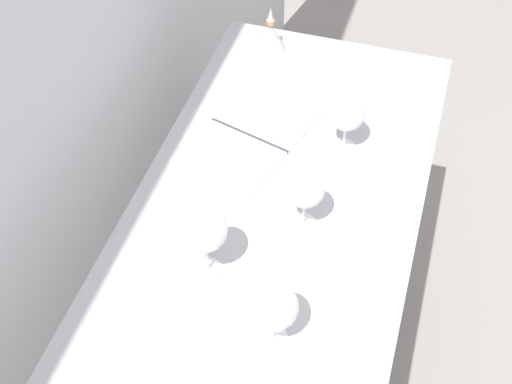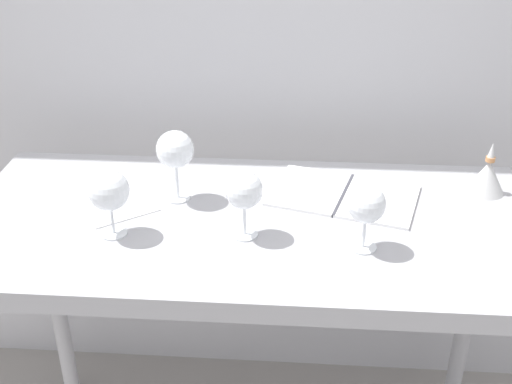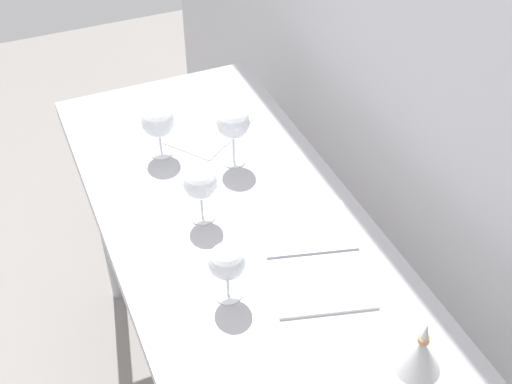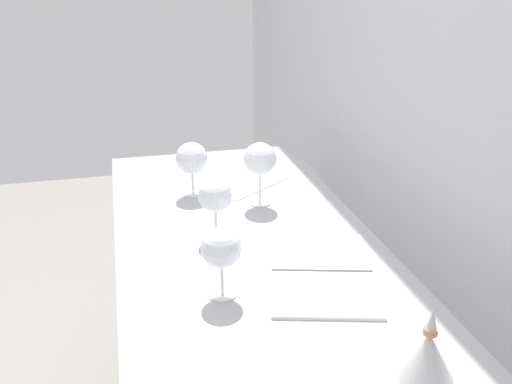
# 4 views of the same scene
# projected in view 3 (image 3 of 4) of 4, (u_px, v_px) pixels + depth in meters

# --- Properties ---
(back_wall) EXTENTS (3.80, 0.04, 2.60)m
(back_wall) POSITION_uv_depth(u_px,v_px,m) (415.00, 36.00, 1.62)
(back_wall) COLOR silver
(back_wall) RESTS_ON ground_plane
(steel_counter) EXTENTS (1.40, 0.65, 0.90)m
(steel_counter) POSITION_uv_depth(u_px,v_px,m) (231.00, 240.00, 1.80)
(steel_counter) COLOR #A7A7AC
(steel_counter) RESTS_ON ground_plane
(wine_glass_near_left) EXTENTS (0.09, 0.09, 0.16)m
(wine_glass_near_left) POSITION_uv_depth(u_px,v_px,m) (158.00, 122.00, 1.85)
(wine_glass_near_left) COLOR white
(wine_glass_near_left) RESTS_ON steel_counter
(wine_glass_near_center) EXTENTS (0.09, 0.09, 0.16)m
(wine_glass_near_center) POSITION_uv_depth(u_px,v_px,m) (200.00, 184.00, 1.64)
(wine_glass_near_center) COLOR white
(wine_glass_near_center) RESTS_ON steel_counter
(wine_glass_far_left) EXTENTS (0.09, 0.09, 0.18)m
(wine_glass_far_left) POSITION_uv_depth(u_px,v_px,m) (233.00, 123.00, 1.80)
(wine_glass_far_left) COLOR white
(wine_glass_far_left) RESTS_ON steel_counter
(wine_glass_near_right) EXTENTS (0.09, 0.09, 0.16)m
(wine_glass_near_right) POSITION_uv_depth(u_px,v_px,m) (227.00, 263.00, 1.45)
(wine_glass_near_right) COLOR white
(wine_glass_near_right) RESTS_ON steel_counter
(open_notebook) EXTENTS (0.41, 0.31, 0.01)m
(open_notebook) POSITION_uv_depth(u_px,v_px,m) (313.00, 255.00, 1.61)
(open_notebook) COLOR white
(open_notebook) RESTS_ON steel_counter
(tasting_sheet_upper) EXTENTS (0.28, 0.30, 0.00)m
(tasting_sheet_upper) POSITION_uv_depth(u_px,v_px,m) (209.00, 130.00, 2.00)
(tasting_sheet_upper) COLOR white
(tasting_sheet_upper) RESTS_ON steel_counter
(decanter_funnel) EXTENTS (0.10, 0.10, 0.14)m
(decanter_funnel) POSITION_uv_depth(u_px,v_px,m) (420.00, 354.00, 1.34)
(decanter_funnel) COLOR silver
(decanter_funnel) RESTS_ON steel_counter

